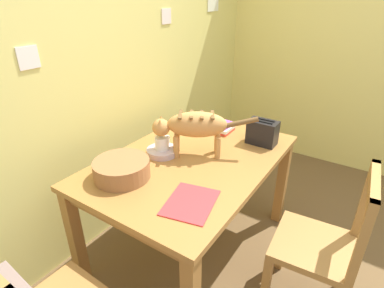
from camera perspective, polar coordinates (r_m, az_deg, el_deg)
name	(u,v)px	position (r m, az deg, el deg)	size (l,w,h in m)	color
wall_rear	(109,66)	(2.28, -15.23, 13.88)	(4.35, 0.11, 2.50)	#E7DD77
dining_table	(192,169)	(2.01, 0.00, -4.73)	(1.40, 0.94, 0.75)	#A26D34
cat	(193,126)	(1.92, 0.23, 3.39)	(0.39, 0.58, 0.30)	#C48948
saucer_bowl	(162,151)	(2.02, -5.56, -1.39)	(0.20, 0.20, 0.04)	#BFA8B2
coffee_mug	(162,143)	(1.99, -5.58, 0.22)	(0.13, 0.09, 0.08)	white
magazine	(191,202)	(1.58, -0.27, -10.81)	(0.30, 0.23, 0.01)	red
book_stack	(223,128)	(2.35, 5.79, 3.06)	(0.18, 0.15, 0.06)	red
wicker_basket	(122,169)	(1.79, -12.93, -4.52)	(0.32, 0.32, 0.11)	#98643A
toaster	(262,132)	(2.18, 12.96, 2.13)	(0.12, 0.20, 0.18)	black
wooden_chair_near	(322,246)	(1.91, 22.98, -17.07)	(0.45, 0.45, 0.95)	#A37239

